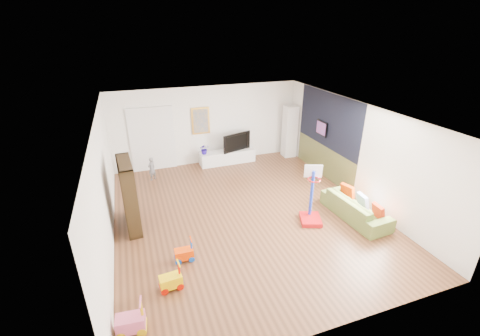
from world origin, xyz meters
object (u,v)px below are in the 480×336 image
object	(u,v)px
media_console	(227,157)
sofa	(355,208)
bookshelf	(129,195)
basketball_hoop	(313,196)

from	to	relation	value
media_console	sofa	size ratio (longest dim) A/B	1.02
media_console	bookshelf	xyz separation A→B (m)	(-3.38, -3.01, 0.63)
media_console	sofa	distance (m)	4.93
bookshelf	sofa	world-z (taller)	bookshelf
sofa	basketball_hoop	xyz separation A→B (m)	(-1.17, 0.21, 0.45)
media_console	basketball_hoop	world-z (taller)	basketball_hoop
bookshelf	basketball_hoop	xyz separation A→B (m)	(4.22, -1.28, -0.13)
media_console	sofa	xyz separation A→B (m)	(2.01, -4.50, 0.05)
sofa	basketball_hoop	distance (m)	1.27
bookshelf	sofa	size ratio (longest dim) A/B	0.90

